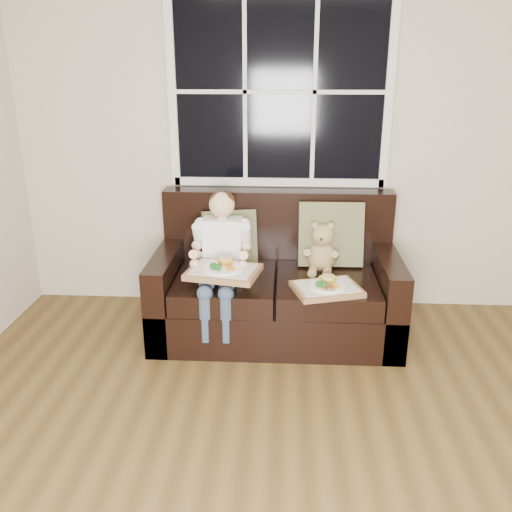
# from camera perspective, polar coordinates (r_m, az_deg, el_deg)

# --- Properties ---
(room_walls) EXTENTS (4.52, 5.02, 2.71)m
(room_walls) POSITION_cam_1_polar(r_m,az_deg,el_deg) (1.62, 10.80, 10.21)
(room_walls) COLOR beige
(room_walls) RESTS_ON ground
(window_back) EXTENTS (1.62, 0.04, 1.37)m
(window_back) POSITION_cam_1_polar(r_m,az_deg,el_deg) (4.07, 2.51, 16.89)
(window_back) COLOR black
(window_back) RESTS_ON room_walls
(loveseat) EXTENTS (1.70, 0.92, 0.96)m
(loveseat) POSITION_cam_1_polar(r_m,az_deg,el_deg) (3.92, 2.12, -3.44)
(loveseat) COLOR black
(loveseat) RESTS_ON ground
(pillow_left) EXTENTS (0.42, 0.27, 0.40)m
(pillow_left) POSITION_cam_1_polar(r_m,az_deg,el_deg) (3.97, -2.80, 2.01)
(pillow_left) COLOR olive
(pillow_left) RESTS_ON loveseat
(pillow_right) EXTENTS (0.47, 0.22, 0.48)m
(pillow_right) POSITION_cam_1_polar(r_m,az_deg,el_deg) (3.95, 7.85, 2.31)
(pillow_right) COLOR olive
(pillow_right) RESTS_ON loveseat
(child) EXTENTS (0.39, 0.60, 0.89)m
(child) POSITION_cam_1_polar(r_m,az_deg,el_deg) (3.71, -3.69, 0.78)
(child) COLOR white
(child) RESTS_ON loveseat
(teddy_bear) EXTENTS (0.23, 0.29, 0.37)m
(teddy_bear) POSITION_cam_1_polar(r_m,az_deg,el_deg) (3.86, 6.96, 0.58)
(teddy_bear) COLOR tan
(teddy_bear) RESTS_ON loveseat
(tray_left) EXTENTS (0.51, 0.43, 0.10)m
(tray_left) POSITION_cam_1_polar(r_m,az_deg,el_deg) (3.53, -3.44, -1.51)
(tray_left) COLOR #8B5B3F
(tray_left) RESTS_ON child
(tray_right) EXTENTS (0.49, 0.43, 0.10)m
(tray_right) POSITION_cam_1_polar(r_m,az_deg,el_deg) (3.53, 7.45, -3.31)
(tray_right) COLOR #8B5B3F
(tray_right) RESTS_ON loveseat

